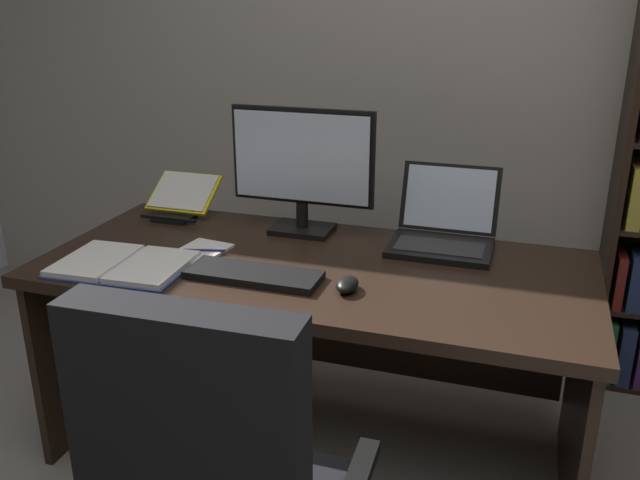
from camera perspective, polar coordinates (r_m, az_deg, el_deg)
The scene contains 10 objects.
wall_back at distance 3.11m, azimuth 10.05°, elevation 15.73°, with size 5.66×0.12×2.66m, color #B2ADA3.
desk at distance 2.34m, azimuth 0.12°, elevation -5.55°, with size 1.79×0.81×0.73m.
monitor at distance 2.42m, azimuth -1.52°, elevation 5.98°, with size 0.53×0.16×0.45m.
laptop at distance 2.37m, azimuth 10.43°, elevation 0.78°, with size 0.35×0.34×0.26m.
keyboard at distance 2.09m, azimuth -5.64°, elevation -2.95°, with size 0.42×0.15×0.02m, color black.
computer_mouse at distance 1.99m, azimuth 2.32°, elevation -3.80°, with size 0.06×0.10×0.04m, color black.
reading_stand_with_book at distance 2.71m, azimuth -11.63°, elevation 3.56°, with size 0.26×0.24×0.14m.
open_binder at distance 2.24m, azimuth -16.29°, elevation -1.99°, with size 0.43×0.33×0.02m.
notepad at distance 2.31m, azimuth -10.19°, elevation -1.00°, with size 0.15×0.21×0.01m, color silver.
pen at distance 2.30m, azimuth -9.77°, elevation -0.85°, with size 0.01×0.01×0.14m, color navy.
Camera 1 is at (0.45, -1.01, 1.56)m, focal length 37.76 mm.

